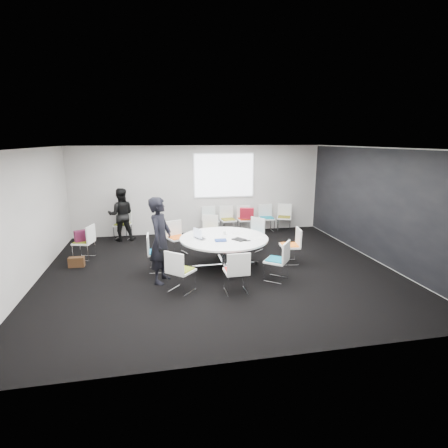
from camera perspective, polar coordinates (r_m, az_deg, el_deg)
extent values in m
cube|color=black|center=(8.29, -0.83, -7.57)|extent=(8.00, 7.00, 0.04)
cube|color=white|center=(7.73, -0.91, 12.45)|extent=(8.00, 7.00, 0.04)
cube|color=#ACA7A2|center=(11.32, -4.04, 5.58)|extent=(8.00, 0.04, 2.80)
cube|color=#ACA7A2|center=(4.59, 6.98, -6.60)|extent=(8.00, 0.04, 2.80)
cube|color=#ACA7A2|center=(8.21, -29.67, 0.74)|extent=(0.04, 7.00, 2.80)
cube|color=#ACA7A2|center=(9.45, 23.90, 2.84)|extent=(0.04, 7.00, 2.80)
cube|color=black|center=(9.44, 23.75, 2.84)|extent=(0.01, 6.94, 2.74)
cube|color=silver|center=(8.45, -0.01, -6.72)|extent=(0.90, 0.90, 0.08)
cylinder|color=silver|center=(8.34, -0.01, -4.63)|extent=(0.10, 0.10, 0.65)
cylinder|color=white|center=(8.24, -0.01, -2.35)|extent=(2.08, 2.08, 0.04)
cube|color=white|center=(11.33, 0.02, 7.92)|extent=(1.90, 0.03, 1.35)
cube|color=silver|center=(8.78, 10.60, -4.99)|extent=(0.47, 0.47, 0.42)
cube|color=white|center=(8.71, 10.67, -3.55)|extent=(0.50, 0.52, 0.04)
cube|color=orange|center=(8.71, 10.67, -3.36)|extent=(0.43, 0.45, 0.03)
cube|color=white|center=(8.70, 12.08, -2.07)|extent=(0.10, 0.46, 0.42)
cube|color=silver|center=(9.68, 4.79, -3.03)|extent=(0.59, 0.59, 0.42)
cube|color=white|center=(9.62, 4.81, -1.72)|extent=(0.63, 0.63, 0.04)
cube|color=#095676|center=(9.61, 4.82, -1.55)|extent=(0.55, 0.55, 0.03)
cube|color=white|center=(9.73, 5.55, -0.16)|extent=(0.32, 0.38, 0.42)
cube|color=silver|center=(9.96, -2.46, -2.52)|extent=(0.54, 0.54, 0.42)
cube|color=white|center=(9.90, -2.47, -1.25)|extent=(0.59, 0.58, 0.04)
cube|color=#786317|center=(9.89, -2.47, -1.08)|extent=(0.51, 0.50, 0.03)
cube|color=white|center=(10.04, -2.23, 0.33)|extent=(0.44, 0.20, 0.42)
cube|color=silver|center=(9.37, -7.56, -3.68)|extent=(0.55, 0.55, 0.42)
cube|color=white|center=(9.31, -7.61, -2.33)|extent=(0.60, 0.59, 0.04)
cube|color=#D05615|center=(9.30, -7.61, -2.15)|extent=(0.52, 0.51, 0.03)
cube|color=white|center=(9.43, -8.24, -0.69)|extent=(0.44, 0.22, 0.42)
cube|color=silver|center=(8.29, -10.69, -6.13)|extent=(0.42, 0.42, 0.42)
cube|color=white|center=(8.21, -10.76, -4.62)|extent=(0.44, 0.46, 0.04)
cube|color=#095984|center=(8.20, -10.77, -4.42)|extent=(0.38, 0.40, 0.03)
cube|color=white|center=(8.15, -12.30, -3.15)|extent=(0.04, 0.46, 0.42)
cube|color=silver|center=(7.13, -6.96, -9.31)|extent=(0.59, 0.59, 0.42)
cube|color=white|center=(7.05, -7.02, -7.59)|extent=(0.64, 0.63, 0.04)
cube|color=olive|center=(7.04, -7.02, -7.36)|extent=(0.55, 0.55, 0.03)
cube|color=white|center=(6.81, -8.15, -6.32)|extent=(0.37, 0.33, 0.42)
cube|color=silver|center=(7.05, 1.98, -9.50)|extent=(0.43, 0.43, 0.42)
cube|color=white|center=(6.97, 1.99, -7.76)|extent=(0.47, 0.45, 0.04)
cube|color=red|center=(6.96, 1.99, -7.53)|extent=(0.41, 0.39, 0.03)
cube|color=white|center=(6.69, 2.44, -6.56)|extent=(0.46, 0.04, 0.42)
cube|color=silver|center=(7.71, 8.47, -7.57)|extent=(0.59, 0.59, 0.42)
cube|color=white|center=(7.63, 8.53, -5.96)|extent=(0.63, 0.63, 0.04)
cube|color=#075C76|center=(7.62, 8.54, -5.74)|extent=(0.55, 0.55, 0.03)
cube|color=white|center=(7.50, 10.12, -4.52)|extent=(0.31, 0.38, 0.42)
cube|color=silver|center=(11.23, -2.17, -0.64)|extent=(0.49, 0.49, 0.42)
cube|color=white|center=(11.18, -2.18, 0.50)|extent=(0.54, 0.52, 0.04)
cube|color=#0A776E|center=(11.17, -2.19, 0.65)|extent=(0.47, 0.45, 0.03)
cube|color=white|center=(11.32, -2.56, 1.85)|extent=(0.46, 0.12, 0.42)
cube|color=silver|center=(11.33, 0.67, -0.51)|extent=(0.46, 0.46, 0.42)
cube|color=white|center=(11.28, 0.68, 0.62)|extent=(0.50, 0.48, 0.04)
cube|color=#6E6617|center=(11.27, 0.68, 0.77)|extent=(0.44, 0.42, 0.03)
cube|color=white|center=(11.43, 0.36, 1.97)|extent=(0.46, 0.08, 0.42)
cube|color=silver|center=(11.41, 3.44, -0.43)|extent=(0.42, 0.42, 0.42)
cube|color=white|center=(11.36, 3.46, 0.69)|extent=(0.46, 0.45, 0.04)
cube|color=red|center=(11.35, 3.46, 0.84)|extent=(0.40, 0.38, 0.03)
cube|color=white|center=(11.51, 3.20, 2.04)|extent=(0.46, 0.04, 0.42)
cube|color=silver|center=(11.65, 6.97, -0.21)|extent=(0.43, 0.43, 0.42)
cube|color=white|center=(11.60, 7.01, 0.89)|extent=(0.47, 0.45, 0.04)
cube|color=#0A6C81|center=(11.60, 7.01, 1.04)|extent=(0.41, 0.39, 0.03)
cube|color=white|center=(11.75, 6.74, 2.21)|extent=(0.46, 0.04, 0.42)
cube|color=silver|center=(11.84, 9.74, -0.09)|extent=(0.55, 0.55, 0.42)
cube|color=white|center=(11.79, 9.79, 0.99)|extent=(0.59, 0.58, 0.04)
cube|color=#6C6216|center=(11.78, 9.79, 1.14)|extent=(0.51, 0.50, 0.03)
cube|color=white|center=(11.94, 9.86, 2.29)|extent=(0.44, 0.21, 0.42)
cube|color=silver|center=(9.62, -21.83, -4.11)|extent=(0.52, 0.52, 0.42)
cube|color=white|center=(9.56, -21.95, -2.79)|extent=(0.55, 0.56, 0.04)
cube|color=olive|center=(9.55, -21.97, -2.62)|extent=(0.48, 0.49, 0.03)
cube|color=white|center=(9.40, -20.93, -1.50)|extent=(0.16, 0.45, 0.42)
cube|color=silver|center=(11.15, -16.18, -1.30)|extent=(0.53, 0.53, 0.42)
cube|color=white|center=(11.10, -16.26, -0.15)|extent=(0.58, 0.56, 0.04)
cube|color=#5E6815|center=(11.09, -16.27, 0.00)|extent=(0.50, 0.49, 0.03)
cube|color=white|center=(11.23, -15.91, 1.24)|extent=(0.45, 0.18, 0.42)
imported|color=black|center=(7.46, -10.33, -2.63)|extent=(0.66, 0.79, 1.84)
imported|color=black|center=(10.87, -16.45, 1.49)|extent=(0.79, 0.63, 1.59)
imported|color=#333338|center=(8.19, -3.71, -2.24)|extent=(0.35, 0.40, 0.03)
cube|color=silver|center=(8.12, -4.35, -1.54)|extent=(0.16, 0.27, 0.22)
cube|color=black|center=(8.05, 2.51, -2.53)|extent=(0.35, 0.37, 0.02)
cube|color=navy|center=(7.97, -0.56, -2.66)|extent=(0.27, 0.22, 0.03)
cube|color=white|center=(8.62, 2.48, -1.49)|extent=(0.35, 0.29, 0.00)
cube|color=silver|center=(8.23, 5.48, -2.28)|extent=(0.35, 0.30, 0.00)
cylinder|color=white|center=(8.47, 0.10, -1.45)|extent=(0.08, 0.08, 0.09)
cube|color=black|center=(7.98, 3.86, -2.73)|extent=(0.15, 0.09, 0.01)
cube|color=#541631|center=(9.51, -22.04, -1.75)|extent=(0.42, 0.32, 0.28)
cube|color=#3A2312|center=(9.13, -22.94, -5.74)|extent=(0.37, 0.17, 0.24)
cube|color=maroon|center=(11.10, 3.75, 1.76)|extent=(0.47, 0.28, 0.36)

